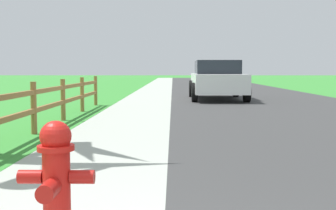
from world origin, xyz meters
name	(u,v)px	position (x,y,z in m)	size (l,w,h in m)	color
ground_plane	(172,90)	(0.00, 25.00, 0.00)	(120.00, 120.00, 0.00)	#368B33
road_asphalt	(226,88)	(3.50, 27.00, 0.00)	(7.00, 66.00, 0.01)	#383838
curb_concrete	(126,88)	(-3.00, 27.00, 0.00)	(6.00, 66.00, 0.01)	#A9B0A3
grass_verge	(102,88)	(-4.50, 27.00, 0.01)	(5.00, 66.00, 0.00)	#368B33
fire_hydrant	(56,183)	(-0.72, 1.61, 0.47)	(0.51, 0.42, 0.89)	red
rail_fence	(34,104)	(-2.55, 6.89, 0.58)	(0.11, 13.31, 0.99)	olive
parked_suv_white	(217,80)	(1.86, 16.62, 0.80)	(2.18, 4.91, 1.58)	white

